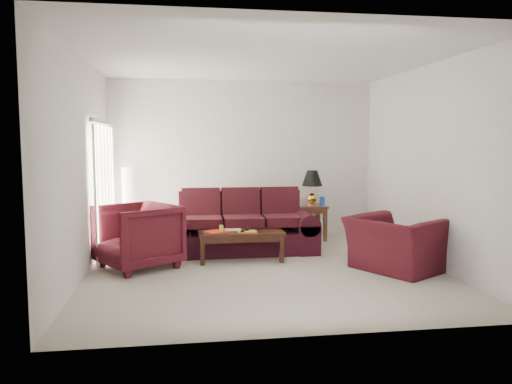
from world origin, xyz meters
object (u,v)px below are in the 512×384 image
sofa (242,223)px  floor_lamp (128,205)px  armchair_left (137,236)px  armchair_right (395,244)px  coffee_table (240,245)px  end_table (309,222)px

sofa → floor_lamp: bearing=155.1°
armchair_left → armchair_right: armchair_left is taller
armchair_left → coffee_table: 1.60m
sofa → armchair_right: sofa is taller
sofa → floor_lamp: 2.20m
floor_lamp → armchair_right: size_ratio=1.19×
end_table → armchair_left: size_ratio=0.63×
coffee_table → end_table: bearing=20.0°
floor_lamp → coffee_table: 2.45m
end_table → sofa: bearing=-146.3°
armchair_right → coffee_table: 2.34m
armchair_right → floor_lamp: bearing=27.2°
armchair_left → sofa: bearing=83.7°
end_table → armchair_left: armchair_left is taller
coffee_table → floor_lamp: bearing=116.3°
armchair_right → armchair_left: bearing=48.7°
sofa → coffee_table: 0.61m
end_table → armchair_right: (0.64, -2.44, 0.06)m
end_table → coffee_table: size_ratio=0.50×
armchair_right → end_table: bearing=-16.1°
armchair_right → coffee_table: armchair_right is taller
sofa → end_table: (1.39, 0.93, -0.17)m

